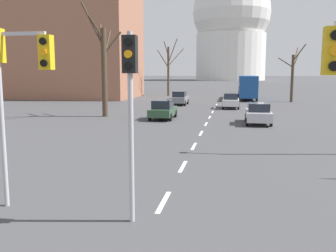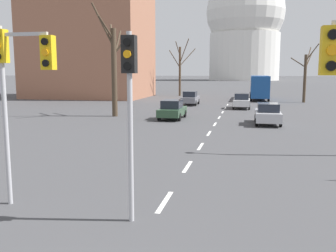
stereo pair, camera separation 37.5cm
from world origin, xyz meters
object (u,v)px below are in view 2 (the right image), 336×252
traffic_signal_near_left (18,71)px  city_bus (259,86)px  sedan_near_left (268,114)px  sedan_mid_centre (172,109)px  sedan_far_left (190,98)px  traffic_signal_centre_tall (130,92)px  sedan_near_right (242,101)px

traffic_signal_near_left → city_bus: traffic_signal_near_left is taller
sedan_near_left → sedan_mid_centre: 8.09m
sedan_near_left → city_bus: size_ratio=0.41×
traffic_signal_near_left → sedan_mid_centre: 21.95m
sedan_mid_centre → city_bus: size_ratio=0.41×
traffic_signal_near_left → sedan_far_left: size_ratio=1.21×
traffic_signal_centre_tall → sedan_near_left: size_ratio=1.13×
traffic_signal_near_left → sedan_near_left: traffic_signal_near_left is taller
city_bus → sedan_far_left: bearing=-127.6°
sedan_near_left → city_bus: bearing=89.9°
traffic_signal_near_left → sedan_near_right: size_ratio=1.24×
traffic_signal_near_left → sedan_near_right: traffic_signal_near_left is taller
traffic_signal_centre_tall → sedan_near_left: (4.57, 20.55, -2.70)m
traffic_signal_near_left → sedan_near_left: bearing=67.9°
sedan_far_left → city_bus: 14.06m
sedan_near_left → sedan_near_right: sedan_near_right is taller
sedan_near_left → sedan_near_right: bearing=100.1°
sedan_far_left → sedan_near_right: bearing=-27.9°
traffic_signal_near_left → sedan_mid_centre: bearing=89.4°
traffic_signal_centre_tall → sedan_far_left: traffic_signal_centre_tall is taller
sedan_far_left → city_bus: size_ratio=0.41×
sedan_near_left → sedan_mid_centre: (-7.92, 1.66, 0.00)m
traffic_signal_near_left → sedan_near_right: bearing=79.7°
city_bus → sedan_near_left: bearing=-90.1°
traffic_signal_near_left → traffic_signal_centre_tall: bearing=-7.9°
sedan_mid_centre → sedan_far_left: size_ratio=1.00×
sedan_mid_centre → sedan_near_left: bearing=-11.8°
traffic_signal_near_left → city_bus: 47.69m
traffic_signal_centre_tall → sedan_far_left: bearing=96.2°
sedan_near_right → sedan_far_left: 7.11m
sedan_near_left → sedan_mid_centre: sedan_mid_centre is taller
sedan_near_left → city_bus: 26.91m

